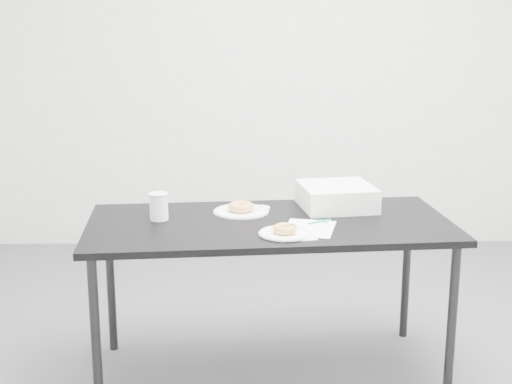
{
  "coord_description": "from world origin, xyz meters",
  "views": [
    {
      "loc": [
        -0.08,
        -3.06,
        1.62
      ],
      "look_at": [
        -0.02,
        0.02,
        0.87
      ],
      "focal_mm": 50.0,
      "sensor_mm": 36.0,
      "label": 1
    }
  ],
  "objects_px": {
    "table": "(269,233)",
    "plate_far": "(241,212)",
    "plate_near": "(285,233)",
    "pen": "(319,222)",
    "coffee_cup": "(159,206)",
    "scorecard": "(309,228)",
    "donut_near": "(285,229)",
    "donut_far": "(241,207)",
    "bakery_box": "(336,196)"
  },
  "relations": [
    {
      "from": "table",
      "to": "plate_far",
      "type": "xyz_separation_m",
      "value": [
        -0.13,
        0.15,
        0.06
      ]
    },
    {
      "from": "plate_near",
      "to": "table",
      "type": "bearing_deg",
      "value": 105.49
    },
    {
      "from": "pen",
      "to": "coffee_cup",
      "type": "xyz_separation_m",
      "value": [
        -0.72,
        0.07,
        0.06
      ]
    },
    {
      "from": "pen",
      "to": "plate_near",
      "type": "height_order",
      "value": "pen"
    },
    {
      "from": "table",
      "to": "plate_near",
      "type": "xyz_separation_m",
      "value": [
        0.06,
        -0.21,
        0.06
      ]
    },
    {
      "from": "table",
      "to": "scorecard",
      "type": "relative_size",
      "value": 6.33
    },
    {
      "from": "donut_near",
      "to": "donut_far",
      "type": "distance_m",
      "value": 0.4
    },
    {
      "from": "donut_near",
      "to": "bakery_box",
      "type": "height_order",
      "value": "bakery_box"
    },
    {
      "from": "scorecard",
      "to": "donut_near",
      "type": "xyz_separation_m",
      "value": [
        -0.11,
        -0.09,
        0.03
      ]
    },
    {
      "from": "donut_near",
      "to": "plate_far",
      "type": "bearing_deg",
      "value": 117.22
    },
    {
      "from": "table",
      "to": "coffee_cup",
      "type": "height_order",
      "value": "coffee_cup"
    },
    {
      "from": "scorecard",
      "to": "pen",
      "type": "relative_size",
      "value": 2.15
    },
    {
      "from": "bakery_box",
      "to": "plate_near",
      "type": "bearing_deg",
      "value": -130.69
    },
    {
      "from": "coffee_cup",
      "to": "scorecard",
      "type": "bearing_deg",
      "value": -12.87
    },
    {
      "from": "donut_near",
      "to": "donut_far",
      "type": "xyz_separation_m",
      "value": [
        -0.18,
        0.36,
        0.0
      ]
    },
    {
      "from": "donut_far",
      "to": "scorecard",
      "type": "bearing_deg",
      "value": -42.44
    },
    {
      "from": "pen",
      "to": "table",
      "type": "bearing_deg",
      "value": 141.7
    },
    {
      "from": "scorecard",
      "to": "pen",
      "type": "xyz_separation_m",
      "value": [
        0.05,
        0.08,
        0.01
      ]
    },
    {
      "from": "scorecard",
      "to": "donut_near",
      "type": "height_order",
      "value": "donut_near"
    },
    {
      "from": "scorecard",
      "to": "coffee_cup",
      "type": "distance_m",
      "value": 0.68
    },
    {
      "from": "plate_near",
      "to": "donut_far",
      "type": "height_order",
      "value": "donut_far"
    },
    {
      "from": "pen",
      "to": "plate_near",
      "type": "distance_m",
      "value": 0.24
    },
    {
      "from": "scorecard",
      "to": "coffee_cup",
      "type": "relative_size",
      "value": 2.14
    },
    {
      "from": "plate_near",
      "to": "plate_far",
      "type": "distance_m",
      "value": 0.4
    },
    {
      "from": "donut_near",
      "to": "bakery_box",
      "type": "bearing_deg",
      "value": 58.27
    },
    {
      "from": "donut_near",
      "to": "bakery_box",
      "type": "xyz_separation_m",
      "value": [
        0.27,
        0.44,
        0.03
      ]
    },
    {
      "from": "scorecard",
      "to": "bakery_box",
      "type": "xyz_separation_m",
      "value": [
        0.16,
        0.35,
        0.05
      ]
    },
    {
      "from": "scorecard",
      "to": "plate_near",
      "type": "relative_size",
      "value": 1.19
    },
    {
      "from": "donut_far",
      "to": "bakery_box",
      "type": "distance_m",
      "value": 0.46
    },
    {
      "from": "pen",
      "to": "coffee_cup",
      "type": "bearing_deg",
      "value": 144.94
    },
    {
      "from": "scorecard",
      "to": "donut_near",
      "type": "bearing_deg",
      "value": -127.21
    },
    {
      "from": "donut_far",
      "to": "bakery_box",
      "type": "height_order",
      "value": "bakery_box"
    },
    {
      "from": "scorecard",
      "to": "bakery_box",
      "type": "bearing_deg",
      "value": 78.37
    },
    {
      "from": "plate_near",
      "to": "plate_far",
      "type": "bearing_deg",
      "value": 117.22
    },
    {
      "from": "bakery_box",
      "to": "scorecard",
      "type": "bearing_deg",
      "value": -123.86
    },
    {
      "from": "table",
      "to": "coffee_cup",
      "type": "distance_m",
      "value": 0.51
    },
    {
      "from": "coffee_cup",
      "to": "plate_far",
      "type": "bearing_deg",
      "value": 17.71
    },
    {
      "from": "donut_far",
      "to": "coffee_cup",
      "type": "height_order",
      "value": "coffee_cup"
    },
    {
      "from": "pen",
      "to": "bakery_box",
      "type": "distance_m",
      "value": 0.29
    },
    {
      "from": "plate_far",
      "to": "donut_far",
      "type": "relative_size",
      "value": 2.13
    },
    {
      "from": "table",
      "to": "scorecard",
      "type": "bearing_deg",
      "value": -39.95
    },
    {
      "from": "plate_far",
      "to": "bakery_box",
      "type": "relative_size",
      "value": 0.78
    },
    {
      "from": "table",
      "to": "plate_far",
      "type": "bearing_deg",
      "value": 125.3
    },
    {
      "from": "table",
      "to": "pen",
      "type": "height_order",
      "value": "pen"
    },
    {
      "from": "table",
      "to": "coffee_cup",
      "type": "bearing_deg",
      "value": 171.36
    },
    {
      "from": "donut_far",
      "to": "coffee_cup",
      "type": "relative_size",
      "value": 0.98
    },
    {
      "from": "coffee_cup",
      "to": "table",
      "type": "bearing_deg",
      "value": -3.88
    },
    {
      "from": "bakery_box",
      "to": "table",
      "type": "bearing_deg",
      "value": -153.97
    },
    {
      "from": "table",
      "to": "donut_near",
      "type": "relative_size",
      "value": 16.05
    },
    {
      "from": "pen",
      "to": "bakery_box",
      "type": "height_order",
      "value": "bakery_box"
    }
  ]
}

